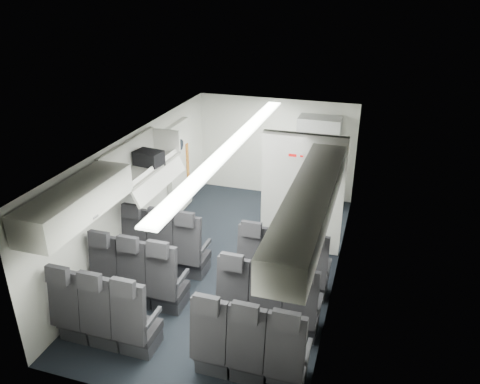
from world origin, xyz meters
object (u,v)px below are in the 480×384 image
Objects in this scene: seat_row_rear at (174,335)px; flight_attendant at (276,181)px; seat_row_mid at (201,292)px; carry_on_bag at (149,159)px; galley_unit at (317,162)px; seat_row_front at (222,259)px; boarding_door at (179,168)px.

seat_row_rear is 2.04× the size of flight_attendant.
carry_on_bag is at bearing 136.28° from seat_row_mid.
seat_row_rear is 2.94m from carry_on_bag.
carry_on_bag is (-1.67, -1.92, 0.96)m from flight_attendant.
galley_unit is (0.95, 5.05, 0.55)m from seat_row_rear.
seat_row_rear is 5.17m from galley_unit.
galley_unit reaches higher than seat_row_front.
boarding_door is at bearing 128.16° from seat_row_front.
seat_row_front is at bearing -106.28° from galley_unit.
seat_row_rear is (0.00, -1.80, 0.00)m from seat_row_front.
seat_row_front is 7.75× the size of carry_on_bag.
boarding_door is 1.96m from flight_attendant.
carry_on_bag reaches higher than flight_attendant.
seat_row_mid is at bearing -61.23° from boarding_door.
seat_row_front is at bearing 90.00° from seat_row_rear.
galley_unit is 3.76m from carry_on_bag.
seat_row_front is at bearing 90.00° from seat_row_mid.
seat_row_mid is 1.00× the size of seat_row_rear.
seat_row_front and seat_row_rear have the same top height.
seat_row_mid is at bearing -102.88° from galley_unit.
flight_attendant is (1.94, 0.24, -0.14)m from boarding_door.
carry_on_bag is (-1.37, 0.41, 1.37)m from seat_row_front.
flight_attendant is at bearing 82.63° from seat_row_front.
seat_row_front is 1.75× the size of galley_unit.
seat_row_mid is 2.34m from carry_on_bag.
seat_row_rear is (0.00, -0.90, 0.00)m from seat_row_mid.
boarding_door is 1.89m from carry_on_bag.
boarding_door reaches higher than seat_row_front.
galley_unit reaches higher than seat_row_rear.
carry_on_bag is at bearing 163.39° from seat_row_front.
carry_on_bag is at bearing -129.16° from galley_unit.
seat_row_mid is at bearing 90.00° from seat_row_rear.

